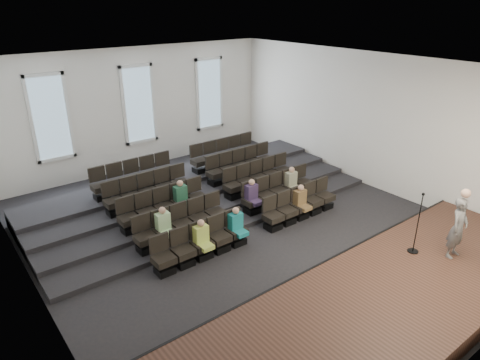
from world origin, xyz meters
name	(u,v)px	position (x,y,z in m)	size (l,w,h in m)	color
ground	(243,228)	(0.00, 0.00, 0.00)	(14.00, 14.00, 0.00)	black
ceiling	(244,67)	(0.00, 0.00, 5.01)	(12.00, 14.00, 0.02)	white
wall_back	(138,109)	(0.00, 7.02, 2.50)	(12.00, 0.04, 5.00)	white
wall_left	(24,212)	(-6.02, 0.00, 2.50)	(0.04, 14.00, 5.00)	white
wall_right	(370,121)	(6.02, 0.00, 2.50)	(0.04, 14.00, 5.00)	white
stage	(381,306)	(0.00, -5.10, 0.25)	(11.80, 3.60, 0.50)	#45291D
stage_lip	(323,270)	(0.00, -3.33, 0.25)	(11.80, 0.06, 0.52)	black
risers	(190,190)	(0.00, 3.17, 0.20)	(11.80, 4.80, 0.60)	black
seating_rows	(215,193)	(0.00, 1.54, 0.68)	(6.80, 4.70, 1.67)	black
windows	(139,105)	(0.00, 6.95, 2.70)	(8.44, 0.10, 3.24)	white
audience	(235,206)	(-0.19, 0.15, 0.79)	(5.45, 2.64, 1.10)	#B8CE52
speaker	(458,228)	(2.90, -5.19, 1.33)	(0.60, 0.40, 1.66)	#5F5E5A
mic_stand	(416,235)	(2.26, -4.45, 1.01)	(0.29, 0.29, 1.72)	black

